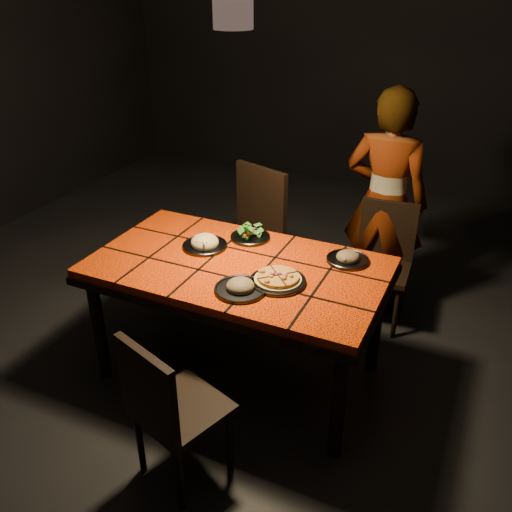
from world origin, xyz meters
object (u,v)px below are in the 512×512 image
at_px(chair_far_left, 250,229).
at_px(diner, 385,202).
at_px(dining_table, 238,276).
at_px(chair_far_right, 383,255).
at_px(chair_near, 168,406).
at_px(plate_pizza, 278,280).
at_px(plate_pasta, 205,244).

distance_m(chair_far_left, diner, 0.94).
xyz_separation_m(dining_table, chair_far_right, (0.61, 0.96, -0.20)).
relative_size(chair_far_left, chair_far_right, 1.19).
relative_size(chair_far_left, diner, 0.64).
xyz_separation_m(chair_near, chair_far_left, (-0.37, 1.63, 0.09)).
bearing_deg(plate_pizza, chair_near, -105.42).
height_order(dining_table, chair_far_right, chair_far_right).
bearing_deg(plate_pizza, chair_far_left, 123.27).
bearing_deg(chair_far_right, diner, 105.35).
bearing_deg(plate_pizza, diner, 78.06).
bearing_deg(dining_table, chair_far_right, 57.60).
xyz_separation_m(chair_near, plate_pizza, (0.21, 0.75, 0.30)).
bearing_deg(chair_far_right, dining_table, -125.96).
bearing_deg(chair_far_right, plate_pasta, -138.81).
relative_size(dining_table, chair_far_left, 1.64).
height_order(chair_far_right, diner, diner).
distance_m(dining_table, plate_pizza, 0.31).
bearing_deg(plate_pizza, plate_pasta, 160.49).
distance_m(chair_far_right, plate_pasta, 1.26).
bearing_deg(chair_near, dining_table, -66.12).
distance_m(chair_far_left, chair_far_right, 0.93).
xyz_separation_m(chair_near, chair_far_right, (0.54, 1.80, 0.01)).
bearing_deg(diner, chair_near, 79.06).
bearing_deg(plate_pizza, dining_table, 161.29).
bearing_deg(dining_table, chair_near, -85.10).
distance_m(chair_near, chair_far_left, 1.68).
bearing_deg(plate_pasta, chair_far_right, 44.76).
bearing_deg(dining_table, plate_pizza, -18.71).
relative_size(chair_far_right, plate_pizza, 2.40).
height_order(diner, plate_pizza, diner).
distance_m(plate_pizza, plate_pasta, 0.57).
height_order(diner, plate_pasta, diner).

